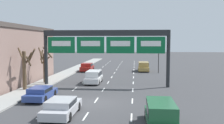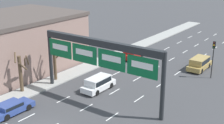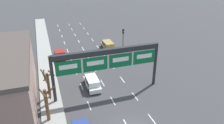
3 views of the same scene
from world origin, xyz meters
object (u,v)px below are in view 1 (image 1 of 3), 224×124
sign_gantry (106,41)px  suv_green (161,113)px  car_red (87,67)px  traffic_light_near_gantry (159,53)px  car_blue (41,93)px  tree_bare_second (44,64)px  suv_white (94,76)px  tree_bare_closest (25,67)px  car_silver (62,106)px  suv_gold (143,66)px

sign_gantry → suv_green: bearing=-69.9°
car_red → traffic_light_near_gantry: (12.66, -1.10, 2.66)m
suv_green → traffic_light_near_gantry: 27.81m
car_blue → tree_bare_second: size_ratio=0.95×
car_blue → tree_bare_second: bearing=108.2°
car_blue → suv_white: size_ratio=0.97×
car_blue → car_red: car_red is taller
sign_gantry → tree_bare_closest: sign_gantry is taller
car_red → suv_green: bearing=-70.3°
car_silver → traffic_light_near_gantry: 27.54m
suv_gold → tree_bare_closest: size_ratio=1.02×
sign_gantry → traffic_light_near_gantry: size_ratio=3.13×
car_red → tree_bare_closest: bearing=-100.3°
car_blue → car_red: (0.03, 22.13, 0.14)m
suv_white → car_red: bearing=104.9°
car_silver → car_red: size_ratio=1.11×
car_red → traffic_light_near_gantry: size_ratio=0.84×
traffic_light_near_gantry → tree_bare_second: (-15.57, -12.28, -0.96)m
traffic_light_near_gantry → tree_bare_closest: bearing=-133.2°
car_red → traffic_light_near_gantry: 12.98m
tree_bare_second → traffic_light_near_gantry: bearing=38.3°
car_blue → suv_gold: 25.52m
tree_bare_closest → sign_gantry: bearing=22.5°
suv_gold → suv_white: (-6.84, -13.80, -0.03)m
sign_gantry → tree_bare_closest: size_ratio=3.32×
car_red → suv_green: (10.30, -28.69, 0.11)m
tree_bare_closest → suv_gold: bearing=55.2°
sign_gantry → suv_gold: 17.24m
car_blue → tree_bare_closest: 5.53m
suv_white → tree_bare_second: 6.50m
car_blue → tree_bare_closest: tree_bare_closest is taller
car_silver → car_red: bearing=97.2°
suv_white → traffic_light_near_gantry: size_ratio=0.92×
car_red → tree_bare_closest: 18.49m
suv_green → tree_bare_second: bearing=130.8°
suv_gold → traffic_light_near_gantry: size_ratio=0.97×
sign_gantry → suv_green: size_ratio=3.15×
suv_gold → car_silver: bearing=-103.6°
tree_bare_second → car_red: bearing=77.7°
suv_green → tree_bare_closest: size_ratio=1.05×
suv_white → tree_bare_second: bearing=-172.5°
sign_gantry → car_red: bearing=109.4°
car_blue → car_silver: (3.43, -4.75, 0.03)m
car_red → tree_bare_second: 13.80m
suv_white → tree_bare_second: tree_bare_second is taller
tree_bare_second → suv_gold: bearing=48.2°
suv_white → tree_bare_closest: 8.82m
suv_white → tree_bare_closest: tree_bare_closest is taller
suv_white → traffic_light_near_gantry: traffic_light_near_gantry is taller
suv_gold → tree_bare_closest: bearing=-124.8°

